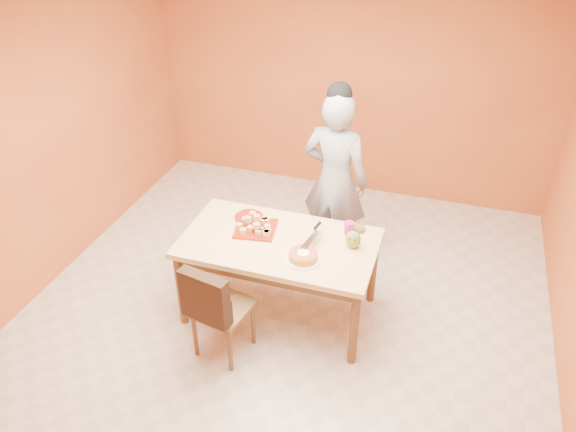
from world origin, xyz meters
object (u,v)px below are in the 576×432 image
(person, at_px, (335,181))
(sponge_cake, at_px, (303,256))
(pastry_platter, at_px, (256,229))
(magenta_glass, at_px, (349,228))
(dining_chair, at_px, (221,307))
(red_dinner_plate, at_px, (249,217))
(checker_tin, at_px, (358,229))
(dining_table, at_px, (279,250))
(egg_ornament, at_px, (353,239))

(person, distance_m, sponge_cake, 1.11)
(pastry_platter, bearing_deg, magenta_glass, 13.41)
(person, xyz_separation_m, pastry_platter, (-0.48, -0.83, -0.10))
(person, height_order, magenta_glass, person)
(pastry_platter, bearing_deg, sponge_cake, -28.98)
(dining_chair, relative_size, red_dinner_plate, 3.59)
(red_dinner_plate, height_order, checker_tin, checker_tin)
(pastry_platter, bearing_deg, checker_tin, 17.20)
(dining_chair, bearing_deg, dining_table, 76.29)
(person, height_order, sponge_cake, person)
(dining_chair, distance_m, sponge_cake, 0.75)
(red_dinner_plate, bearing_deg, pastry_platter, -51.62)
(egg_ornament, bearing_deg, dining_table, -146.90)
(egg_ornament, xyz_separation_m, magenta_glass, (-0.07, 0.18, -0.02))
(dining_chair, bearing_deg, red_dinner_plate, 106.76)
(dining_table, relative_size, sponge_cake, 6.92)
(sponge_cake, distance_m, checker_tin, 0.62)
(magenta_glass, bearing_deg, person, 113.53)
(dining_table, xyz_separation_m, checker_tin, (0.59, 0.35, 0.11))
(pastry_platter, xyz_separation_m, magenta_glass, (0.76, 0.18, 0.05))
(dining_table, distance_m, red_dinner_plate, 0.45)
(person, relative_size, red_dinner_plate, 6.90)
(dining_table, height_order, checker_tin, checker_tin)
(pastry_platter, xyz_separation_m, egg_ornament, (0.83, 0.00, 0.07))
(sponge_cake, xyz_separation_m, egg_ornament, (0.33, 0.28, 0.04))
(person, relative_size, checker_tin, 15.41)
(dining_table, bearing_deg, magenta_glass, 27.86)
(dining_chair, xyz_separation_m, checker_tin, (0.86, 0.94, 0.31))
(dining_chair, xyz_separation_m, pastry_platter, (0.04, 0.69, 0.30))
(pastry_platter, height_order, checker_tin, checker_tin)
(sponge_cake, bearing_deg, red_dinner_plate, 145.35)
(dining_table, distance_m, dining_chair, 0.68)
(dining_chair, relative_size, person, 0.52)
(egg_ornament, distance_m, magenta_glass, 0.19)
(person, height_order, pastry_platter, person)
(person, height_order, checker_tin, person)
(egg_ornament, height_order, magenta_glass, egg_ornament)
(magenta_glass, bearing_deg, dining_table, -152.14)
(pastry_platter, bearing_deg, red_dinner_plate, 128.38)
(sponge_cake, height_order, egg_ornament, egg_ornament)
(dining_table, relative_size, dining_chair, 1.76)
(magenta_glass, bearing_deg, egg_ornament, -67.49)
(magenta_glass, relative_size, checker_tin, 1.01)
(dining_chair, distance_m, magenta_glass, 1.23)
(pastry_platter, distance_m, sponge_cake, 0.57)
(pastry_platter, relative_size, red_dinner_plate, 1.31)
(checker_tin, bearing_deg, red_dinner_plate, -173.74)
(magenta_glass, bearing_deg, pastry_platter, -166.59)
(magenta_glass, height_order, checker_tin, magenta_glass)
(pastry_platter, height_order, egg_ornament, egg_ornament)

